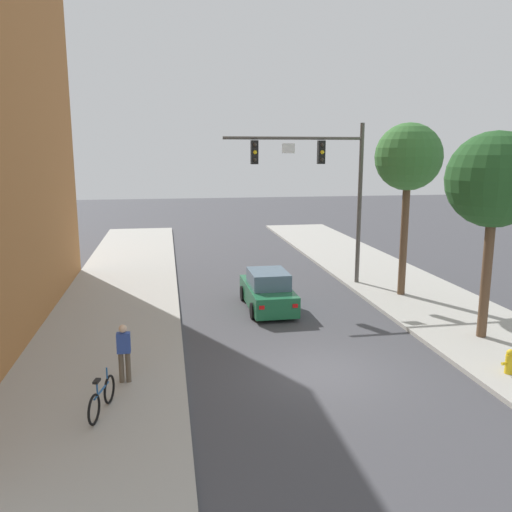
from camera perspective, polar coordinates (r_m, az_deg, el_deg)
ground_plane at (r=15.81m, az=7.38°, el=-12.46°), size 120.00×120.00×0.00m
sidewalk_left at (r=15.31m, az=-17.29°, el=-13.41°), size 5.00×60.00×0.15m
traffic_signal_mast at (r=24.55m, az=7.27°, el=8.84°), size 6.54×0.38×7.50m
car_lead_green at (r=21.53m, az=1.28°, el=-3.86°), size 1.85×4.25×1.60m
pedestrian_sidewalk_left_walker at (r=14.82m, az=-14.18°, el=-9.93°), size 0.36×0.22×1.64m
bicycle_leaning at (r=13.52m, az=-16.43°, el=-14.60°), size 0.46×1.74×0.98m
fire_hydrant at (r=16.74m, az=25.89°, el=-10.29°), size 0.48×0.24×0.72m
street_tree_nearest at (r=18.71m, az=24.54°, el=7.45°), size 3.11×3.11×6.87m
street_tree_second at (r=23.35m, az=16.25°, el=10.14°), size 2.83×2.83×7.41m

